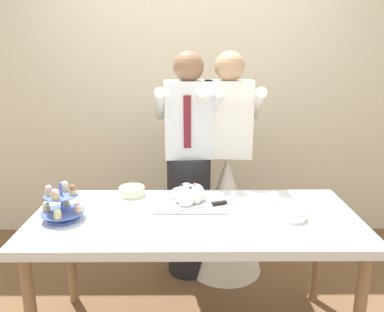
{
  "coord_description": "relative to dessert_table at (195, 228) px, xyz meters",
  "views": [
    {
      "loc": [
        -0.03,
        -1.94,
        1.64
      ],
      "look_at": [
        -0.02,
        0.15,
        1.07
      ],
      "focal_mm": 35.47,
      "sensor_mm": 36.0,
      "label": 1
    }
  ],
  "objects": [
    {
      "name": "rear_wall",
      "position": [
        0.0,
        1.46,
        0.75
      ],
      "size": [
        5.2,
        0.1,
        2.9
      ],
      "primitive_type": "cube",
      "color": "beige",
      "rests_on": "ground_plane"
    },
    {
      "name": "dessert_table",
      "position": [
        0.0,
        0.0,
        0.0
      ],
      "size": [
        1.8,
        0.8,
        0.78
      ],
      "color": "silver",
      "rests_on": "ground_plane"
    },
    {
      "name": "cupcake_stand",
      "position": [
        -0.71,
        -0.05,
        0.16
      ],
      "size": [
        0.23,
        0.23,
        0.21
      ],
      "color": "#4C66B2",
      "rests_on": "dessert_table"
    },
    {
      "name": "main_cake_tray",
      "position": [
        -0.03,
        0.17,
        0.12
      ],
      "size": [
        0.43,
        0.32,
        0.13
      ],
      "color": "silver",
      "rests_on": "dessert_table"
    },
    {
      "name": "plate_stack",
      "position": [
        0.52,
        -0.05,
        0.1
      ],
      "size": [
        0.18,
        0.17,
        0.05
      ],
      "color": "white",
      "rests_on": "dessert_table"
    },
    {
      "name": "round_cake",
      "position": [
        -0.39,
        0.28,
        0.1
      ],
      "size": [
        0.24,
        0.24,
        0.07
      ],
      "color": "white",
      "rests_on": "dessert_table"
    },
    {
      "name": "person_groom",
      "position": [
        -0.04,
        0.71,
        0.05
      ],
      "size": [
        0.49,
        0.52,
        1.66
      ],
      "color": "#232328",
      "rests_on": "ground_plane"
    },
    {
      "name": "person_bride",
      "position": [
        0.25,
        0.72,
        -0.12
      ],
      "size": [
        0.56,
        0.56,
        1.66
      ],
      "color": "white",
      "rests_on": "ground_plane"
    }
  ]
}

